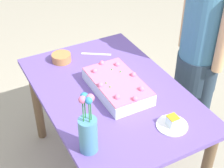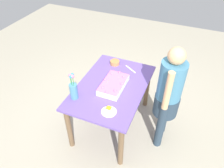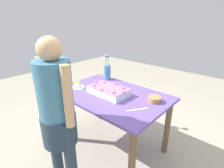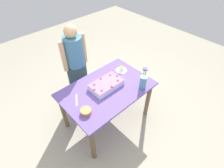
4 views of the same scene
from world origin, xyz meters
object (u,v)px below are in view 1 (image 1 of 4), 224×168
sheet_cake (117,86)px  flower_vase (88,131)px  person_standing (200,49)px  cake_knife (96,54)px  fruit_bowl (61,58)px  serving_plate_with_slice (172,123)px

sheet_cake → flower_vase: (0.37, -0.37, 0.09)m
person_standing → cake_knife: bearing=-34.2°
cake_knife → person_standing: person_standing is taller
fruit_bowl → person_standing: 1.01m
serving_plate_with_slice → fruit_bowl: (-0.94, -0.31, 0.01)m
serving_plate_with_slice → fruit_bowl: serving_plate_with_slice is taller
flower_vase → person_standing: person_standing is taller
sheet_cake → serving_plate_with_slice: 0.45m
sheet_cake → cake_knife: bearing=170.6°
serving_plate_with_slice → cake_knife: size_ratio=0.81×
serving_plate_with_slice → person_standing: size_ratio=0.12×
serving_plate_with_slice → flower_vase: (-0.06, -0.49, 0.11)m
sheet_cake → fruit_bowl: sheet_cake is taller
cake_knife → flower_vase: (0.85, -0.45, 0.13)m
sheet_cake → person_standing: bearing=93.7°
fruit_bowl → person_standing: size_ratio=0.09×
cake_knife → fruit_bowl: bearing=26.2°
serving_plate_with_slice → flower_vase: 0.51m
flower_vase → person_standing: (-0.42, 1.08, -0.03)m
serving_plate_with_slice → cake_knife: serving_plate_with_slice is taller
cake_knife → fruit_bowl: fruit_bowl is taller
person_standing → serving_plate_with_slice: bearing=39.2°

